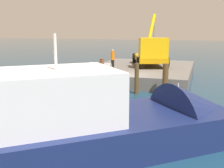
# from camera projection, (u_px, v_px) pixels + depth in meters

# --- Properties ---
(ground) EXTENTS (200.00, 200.00, 0.00)m
(ground) POSITION_uv_depth(u_px,v_px,m) (127.00, 89.00, 20.73)
(ground) COLOR navy
(dock) EXTENTS (12.17, 8.94, 1.02)m
(dock) POSITION_uv_depth(u_px,v_px,m) (142.00, 72.00, 25.69)
(dock) COLOR slate
(dock) RESTS_ON ground
(crane_truck) EXTENTS (8.78, 4.28, 5.10)m
(crane_truck) POSITION_uv_depth(u_px,v_px,m) (151.00, 52.00, 25.28)
(crane_truck) COLOR orange
(crane_truck) RESTS_ON dock
(dock_worker) EXTENTS (0.34, 0.34, 1.66)m
(dock_worker) POSITION_uv_depth(u_px,v_px,m) (113.00, 59.00, 24.27)
(dock_worker) COLOR black
(dock_worker) RESTS_ON dock
(salvaged_car) EXTENTS (4.20, 2.32, 3.13)m
(salvaged_car) POSITION_uv_depth(u_px,v_px,m) (89.00, 86.00, 18.58)
(salvaged_car) COLOR #99999E
(salvaged_car) RESTS_ON ground
(moored_yacht) EXTENTS (12.27, 13.53, 5.88)m
(moored_yacht) POSITION_uv_depth(u_px,v_px,m) (131.00, 130.00, 10.67)
(moored_yacht) COLOR navy
(moored_yacht) RESTS_ON ground
(piling_near) EXTENTS (0.32, 0.32, 1.96)m
(piling_near) POSITION_uv_depth(u_px,v_px,m) (83.00, 76.00, 20.42)
(piling_near) COLOR brown
(piling_near) RESTS_ON ground
(piling_mid) EXTENTS (0.29, 0.29, 2.35)m
(piling_mid) POSITION_uv_depth(u_px,v_px,m) (102.00, 75.00, 19.77)
(piling_mid) COLOR brown
(piling_mid) RESTS_ON ground
(piling_far) EXTENTS (0.30, 0.30, 2.15)m
(piling_far) POSITION_uv_depth(u_px,v_px,m) (137.00, 79.00, 18.87)
(piling_far) COLOR brown
(piling_far) RESTS_ON ground
(piling_end) EXTENTS (0.38, 0.38, 2.19)m
(piling_end) POSITION_uv_depth(u_px,v_px,m) (165.00, 80.00, 18.24)
(piling_end) COLOR brown
(piling_end) RESTS_ON ground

